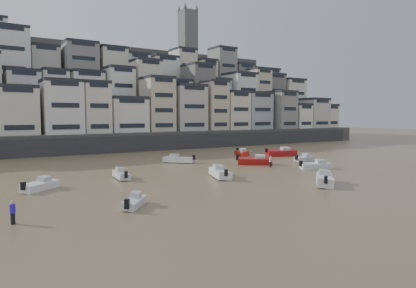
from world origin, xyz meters
TOP-DOWN VIEW (x-y plane):
  - ground at (0.00, 0.00)m, footprint 400.00×400.00m
  - harbor_wall at (10.00, 65.00)m, footprint 140.00×3.00m
  - hillside at (14.73, 104.84)m, footprint 141.04×66.00m
  - boat_a at (13.83, 15.27)m, footprint 5.79×5.52m
  - boat_b at (22.78, 24.40)m, footprint 5.36×3.47m
  - boat_c at (6.53, 25.83)m, footprint 3.71×6.13m
  - boat_d at (28.45, 32.05)m, footprint 4.74×2.11m
  - boat_e at (18.39, 33.18)m, footprint 5.90×5.25m
  - boat_f at (-4.42, 31.72)m, footprint 1.95×4.77m
  - boat_g at (31.08, 40.45)m, footprint 6.99×4.14m
  - boat_h at (9.09, 41.92)m, footprint 5.24×5.34m
  - boat_i at (24.76, 44.95)m, footprint 3.15×5.41m
  - boat_j at (-8.39, 17.13)m, footprint 3.55×3.96m
  - boat_k at (-14.15, 29.41)m, footprint 4.74×4.40m
  - person_blue at (-17.73, 17.02)m, footprint 0.44×0.44m
  - person_pink at (18.47, 29.56)m, footprint 0.44×0.44m

SIDE VIEW (x-z plane):
  - ground at x=0.00m, z-range 0.00..0.00m
  - boat_j at x=-8.39m, z-range 0.00..1.10m
  - boat_d at x=28.45m, z-range 0.00..1.25m
  - boat_f at x=-4.42m, z-range 0.00..1.27m
  - boat_k at x=-14.15m, z-range 0.00..1.33m
  - boat_b at x=22.78m, z-range 0.00..1.39m
  - boat_i at x=24.76m, z-range 0.00..1.40m
  - boat_h at x=9.09m, z-range 0.00..1.54m
  - boat_c at x=6.53m, z-range 0.00..1.59m
  - boat_e at x=18.39m, z-range 0.00..1.63m
  - boat_a at x=13.83m, z-range 0.00..1.64m
  - person_blue at x=-17.73m, z-range 0.00..1.74m
  - person_pink at x=18.47m, z-range 0.00..1.74m
  - boat_g at x=31.08m, z-range 0.00..1.81m
  - harbor_wall at x=10.00m, z-range 0.00..3.50m
  - hillside at x=14.73m, z-range -11.99..38.01m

